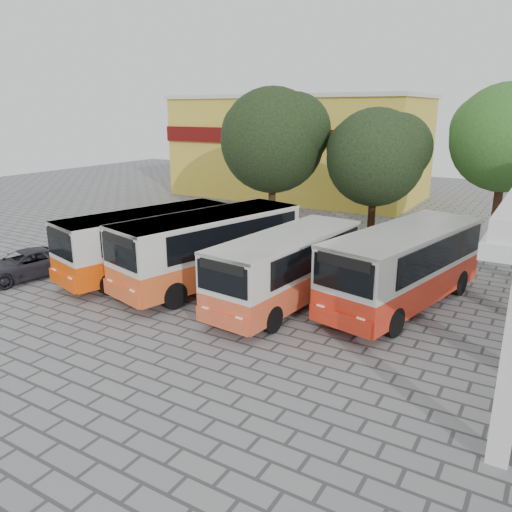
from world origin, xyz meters
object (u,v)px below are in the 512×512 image
Objects in this scene: bus_far_left at (148,239)px; bus_centre_left at (210,245)px; bus_far_right at (404,263)px; parked_car at (25,264)px; bus_centre_right at (287,264)px.

bus_far_left is 3.13m from bus_centre_left.
parked_car is at bearing -148.41° from bus_far_right.
bus_far_left is 0.98× the size of bus_far_right.
bus_far_right is at bearing 33.85° from bus_centre_right.
bus_centre_left is at bearing 37.17° from parked_car.
bus_far_left is at bearing -159.49° from bus_centre_left.
bus_centre_left is 3.81m from bus_centre_right.
bus_centre_left reaches higher than bus_far_left.
bus_far_left is 6.90m from bus_centre_right.
bus_centre_right is at bearing 9.52° from bus_centre_left.
bus_centre_right reaches higher than parked_car.
bus_far_right reaches higher than bus_far_left.
bus_centre_right is at bearing -139.20° from bus_far_right.
bus_centre_right is 4.35m from bus_far_right.
bus_far_left is 1.08× the size of bus_centre_right.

